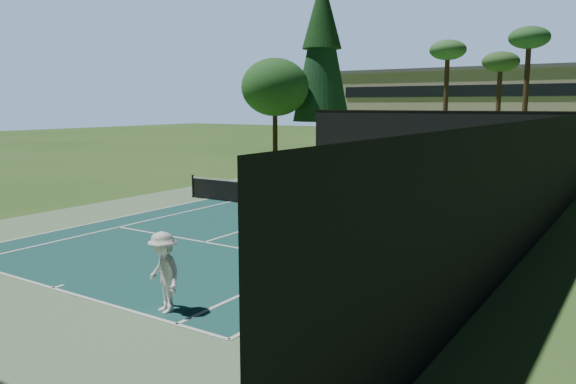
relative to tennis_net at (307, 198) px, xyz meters
The scene contains 18 objects.
ground 0.56m from the tennis_net, ahead, with size 160.00×160.00×0.00m, color #315921.
apron_slab 0.55m from the tennis_net, ahead, with size 18.00×32.00×0.01m, color #668B61.
court_surface 0.55m from the tennis_net, ahead, with size 10.97×23.77×0.01m, color #19504A.
court_lines 0.54m from the tennis_net, ahead, with size 11.07×23.87×0.01m.
tennis_net is the anchor object (origin of this frame).
fence 1.45m from the tennis_net, 90.00° to the left, with size 18.04×32.05×4.03m.
player 11.99m from the tennis_net, 73.56° to the right, with size 1.14×0.65×1.76m, color white.
tennis_ball_b 4.26m from the tennis_net, 129.46° to the left, with size 0.06×0.06×0.06m, color #E1F237.
tennis_ball_c 3.90m from the tennis_net, 93.58° to the left, with size 0.08×0.08×0.08m, color #B8D02F.
tennis_ball_d 8.14m from the tennis_net, 142.54° to the left, with size 0.08×0.08×0.08m, color #E1F237.
park_bench 15.96m from the tennis_net, 104.83° to the left, with size 1.50×0.45×1.02m.
trash_bin 15.50m from the tennis_net, 96.82° to the left, with size 0.56×0.56×0.95m.
pine_tree 26.63m from the tennis_net, 118.61° to the left, with size 4.80×4.80×15.00m.
palm_a 25.26m from the tennis_net, 94.76° to the left, with size 2.80×2.80×9.32m.
palm_b 26.92m from the tennis_net, 86.70° to the left, with size 2.80×2.80×8.42m.
palm_c 24.69m from the tennis_net, 80.13° to the left, with size 2.80×2.80×9.77m.
decid_tree_c 23.39m from the tennis_net, 127.87° to the left, with size 5.44×5.44×8.09m.
campus_building 46.12m from the tennis_net, 90.00° to the left, with size 40.50×12.50×8.30m.
Camera 1 is at (11.92, -19.69, 4.42)m, focal length 35.00 mm.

